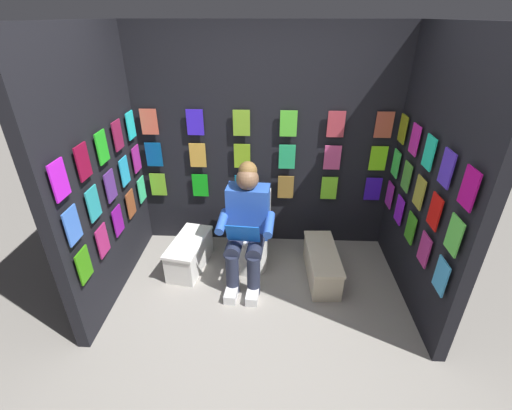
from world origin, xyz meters
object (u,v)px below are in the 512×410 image
toilet (250,236)px  person_reading (247,225)px  comic_longbox_near (190,253)px  comic_longbox_far (322,264)px

toilet → person_reading: (0.02, 0.23, 0.27)m
toilet → person_reading: bearing=90.6°
comic_longbox_near → comic_longbox_far: size_ratio=0.90×
person_reading → comic_longbox_far: 0.87m
comic_longbox_near → comic_longbox_far: bearing=-174.6°
toilet → comic_longbox_near: 0.65m
comic_longbox_near → toilet: bearing=-159.7°
toilet → comic_longbox_far: toilet is taller
toilet → person_reading: size_ratio=0.65×
person_reading → comic_longbox_near: size_ratio=1.72×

